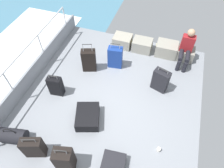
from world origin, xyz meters
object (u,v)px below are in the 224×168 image
object	(u,v)px
cargo_crate_1	(142,45)
suitcase_3	(89,60)
passenger_seated	(186,48)
suitcase_5	(115,57)
cargo_crate_2	(166,49)
cargo_crate_3	(183,53)
cargo_crate_0	(123,41)
duffel_bag	(12,136)
suitcase_7	(34,148)
suitcase_2	(65,160)
paper_cup	(159,150)
suitcase_6	(160,80)
suitcase_4	(56,86)
suitcase_0	(88,117)

from	to	relation	value
cargo_crate_1	suitcase_3	world-z (taller)	suitcase_3
passenger_seated	suitcase_5	xyz separation A→B (m)	(-1.81, -0.76, -0.21)
cargo_crate_1	cargo_crate_2	size ratio (longest dim) A/B	0.94
cargo_crate_3	passenger_seated	world-z (taller)	passenger_seated
cargo_crate_0	duffel_bag	world-z (taller)	duffel_bag
suitcase_3	duffel_bag	distance (m)	2.60
suitcase_7	duffel_bag	world-z (taller)	suitcase_7
suitcase_2	suitcase_7	size ratio (longest dim) A/B	1.18
cargo_crate_0	paper_cup	bearing A→B (deg)	-60.88
cargo_crate_0	cargo_crate_3	size ratio (longest dim) A/B	0.96
suitcase_5	suitcase_6	size ratio (longest dim) A/B	1.12
cargo_crate_3	suitcase_6	bearing A→B (deg)	-109.00
suitcase_4	suitcase_7	size ratio (longest dim) A/B	0.99
suitcase_6	duffel_bag	bearing A→B (deg)	-138.71
suitcase_7	suitcase_3	bearing A→B (deg)	87.21
cargo_crate_3	suitcase_3	world-z (taller)	suitcase_3
cargo_crate_1	passenger_seated	world-z (taller)	passenger_seated
suitcase_3	suitcase_7	xyz separation A→B (m)	(-0.13, -2.59, -0.05)
cargo_crate_2	cargo_crate_3	bearing A→B (deg)	-0.84
suitcase_0	duffel_bag	world-z (taller)	duffel_bag
passenger_seated	suitcase_5	bearing A→B (deg)	-157.18
cargo_crate_3	suitcase_4	distance (m)	3.74
passenger_seated	suitcase_5	world-z (taller)	passenger_seated
cargo_crate_0	suitcase_5	bearing A→B (deg)	-86.70
cargo_crate_3	suitcase_6	size ratio (longest dim) A/B	0.85
suitcase_5	duffel_bag	world-z (taller)	suitcase_5
cargo_crate_2	cargo_crate_3	xyz separation A→B (m)	(0.50, -0.01, -0.03)
passenger_seated	suitcase_6	size ratio (longest dim) A/B	1.47
suitcase_5	duffel_bag	xyz separation A→B (m)	(-1.40, -2.83, -0.16)
passenger_seated	suitcase_4	bearing A→B (deg)	-143.40
passenger_seated	suitcase_6	distance (m)	1.30
suitcase_3	suitcase_7	bearing A→B (deg)	-92.79
cargo_crate_2	suitcase_5	world-z (taller)	suitcase_5
suitcase_2	suitcase_4	distance (m)	1.89
suitcase_3	paper_cup	distance (m)	2.88
cargo_crate_1	suitcase_2	bearing A→B (deg)	-99.17
suitcase_4	suitcase_6	bearing A→B (deg)	21.71
suitcase_0	suitcase_5	bearing A→B (deg)	88.27
suitcase_0	paper_cup	world-z (taller)	suitcase_0
suitcase_3	suitcase_0	bearing A→B (deg)	-69.21
cargo_crate_2	suitcase_2	xyz separation A→B (m)	(-1.36, -3.92, 0.14)
suitcase_6	paper_cup	world-z (taller)	suitcase_6
suitcase_3	suitcase_7	size ratio (longest dim) A/B	1.36
duffel_bag	paper_cup	xyz separation A→B (m)	(3.03, 0.73, -0.11)
cargo_crate_3	suitcase_3	size ratio (longest dim) A/B	0.67
cargo_crate_0	cargo_crate_2	size ratio (longest dim) A/B	0.90
cargo_crate_2	suitcase_6	xyz separation A→B (m)	(0.03, -1.37, 0.11)
suitcase_0	suitcase_2	size ratio (longest dim) A/B	0.99
paper_cup	cargo_crate_0	bearing A→B (deg)	119.12
suitcase_5	duffel_bag	distance (m)	3.16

